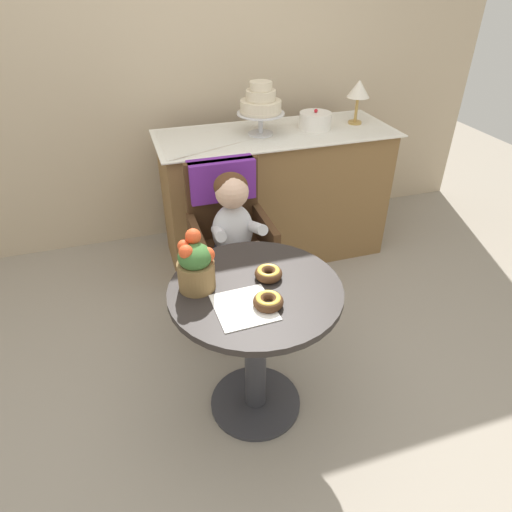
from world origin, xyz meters
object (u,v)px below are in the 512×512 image
object	(u,v)px
table_lamp	(359,91)
wicker_chair	(227,220)
cafe_table	(255,326)
donut_front	(268,273)
donut_mid	(268,301)
seated_child	(234,228)
round_layer_cake	(315,121)
flower_vase	(196,265)
tiered_cake_stand	(261,104)

from	to	relation	value
table_lamp	wicker_chair	bearing A→B (deg)	-150.51
cafe_table	donut_front	xyz separation A→B (m)	(0.07, 0.05, 0.24)
donut_front	table_lamp	size ratio (longest dim) A/B	0.41
donut_mid	cafe_table	bearing A→B (deg)	95.66
seated_child	round_layer_cake	world-z (taller)	round_layer_cake
seated_child	donut_mid	world-z (taller)	seated_child
donut_mid	round_layer_cake	bearing A→B (deg)	60.46
flower_vase	cafe_table	bearing A→B (deg)	-18.74
wicker_chair	donut_front	xyz separation A→B (m)	(0.01, -0.67, 0.10)
seated_child	tiered_cake_stand	distance (m)	0.93
wicker_chair	table_lamp	distance (m)	1.31
donut_front	tiered_cake_stand	world-z (taller)	tiered_cake_stand
cafe_table	table_lamp	bearing A→B (deg)	49.56
wicker_chair	flower_vase	distance (m)	0.73
seated_child	donut_front	distance (m)	0.52
table_lamp	donut_mid	bearing A→B (deg)	-127.60
donut_mid	tiered_cake_stand	distance (m)	1.53
donut_mid	table_lamp	bearing A→B (deg)	52.40
donut_front	seated_child	bearing A→B (deg)	90.94
cafe_table	seated_child	world-z (taller)	seated_child
donut_mid	tiered_cake_stand	world-z (taller)	tiered_cake_stand
wicker_chair	donut_mid	bearing A→B (deg)	-94.79
donut_mid	table_lamp	size ratio (longest dim) A/B	0.42
wicker_chair	table_lamp	bearing A→B (deg)	28.18
round_layer_cake	table_lamp	distance (m)	0.35
cafe_table	round_layer_cake	world-z (taller)	round_layer_cake
seated_child	table_lamp	xyz separation A→B (m)	(1.06, 0.76, 0.44)
donut_front	tiered_cake_stand	size ratio (longest dim) A/B	0.36
cafe_table	donut_front	bearing A→B (deg)	33.73
cafe_table	round_layer_cake	distance (m)	1.61
wicker_chair	round_layer_cake	distance (m)	1.01
flower_vase	round_layer_cake	size ratio (longest dim) A/B	1.18
tiered_cake_stand	donut_front	bearing A→B (deg)	-106.53
seated_child	flower_vase	xyz separation A→B (m)	(-0.29, -0.49, 0.15)
donut_front	round_layer_cake	size ratio (longest dim) A/B	0.55
donut_front	table_lamp	world-z (taller)	table_lamp
wicker_chair	round_layer_cake	bearing A→B (deg)	36.28
wicker_chair	flower_vase	xyz separation A→B (m)	(-0.29, -0.65, 0.19)
donut_front	flower_vase	distance (m)	0.31
wicker_chair	donut_mid	world-z (taller)	wicker_chair
wicker_chair	tiered_cake_stand	bearing A→B (deg)	55.42
seated_child	round_layer_cake	xyz separation A→B (m)	(0.76, 0.74, 0.27)
donut_mid	donut_front	bearing A→B (deg)	70.91
tiered_cake_stand	cafe_table	bearing A→B (deg)	-108.86
flower_vase	table_lamp	bearing A→B (deg)	42.70
wicker_chair	seated_child	bearing A→B (deg)	-91.31
cafe_table	seated_child	distance (m)	0.59
donut_mid	flower_vase	xyz separation A→B (m)	(-0.24, 0.20, 0.09)
seated_child	donut_front	world-z (taller)	seated_child
cafe_table	donut_front	world-z (taller)	donut_front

